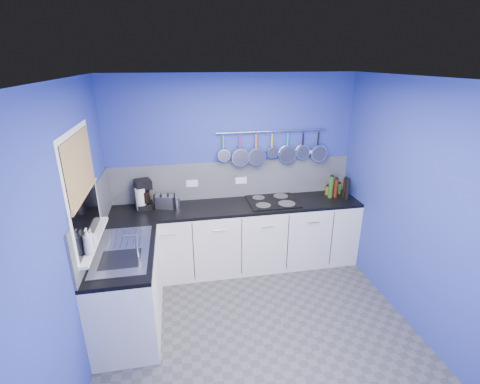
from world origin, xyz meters
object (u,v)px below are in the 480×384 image
object	(u,v)px
paper_towel	(141,199)
soap_bottle_a	(88,241)
toaster	(165,202)
coffee_maker	(144,194)
hob	(272,201)
soap_bottle_b	(91,238)
canister	(177,202)

from	to	relation	value
paper_towel	soap_bottle_a	bearing A→B (deg)	-105.11
toaster	coffee_maker	bearing A→B (deg)	-172.43
toaster	hob	world-z (taller)	toaster
coffee_maker	soap_bottle_b	bearing A→B (deg)	-125.38
soap_bottle_b	canister	distance (m)	1.40
soap_bottle_b	hob	xyz separation A→B (m)	(2.00, 1.09, -0.23)
coffee_maker	canister	bearing A→B (deg)	-22.76
soap_bottle_b	canister	size ratio (longest dim) A/B	1.46
soap_bottle_a	coffee_maker	xyz separation A→B (m)	(0.37, 1.30, -0.09)
paper_towel	hob	xyz separation A→B (m)	(1.67, -0.04, -0.13)
toaster	soap_bottle_b	bearing A→B (deg)	-100.31
paper_towel	toaster	xyz separation A→B (m)	(0.29, 0.01, -0.06)
soap_bottle_a	toaster	size ratio (longest dim) A/B	0.97
paper_towel	canister	size ratio (longest dim) A/B	2.34
coffee_maker	canister	xyz separation A→B (m)	(0.40, -0.03, -0.12)
soap_bottle_a	canister	size ratio (longest dim) A/B	2.03
hob	canister	bearing A→B (deg)	176.86
toaster	soap_bottle_a	bearing A→B (deg)	-98.03
soap_bottle_a	coffee_maker	size ratio (longest dim) A/B	0.67
canister	hob	xyz separation A→B (m)	(1.24, -0.07, -0.05)
toaster	canister	bearing A→B (deg)	24.27
soap_bottle_a	toaster	xyz separation A→B (m)	(0.62, 1.26, -0.19)
toaster	canister	size ratio (longest dim) A/B	2.09
soap_bottle_a	canister	distance (m)	1.50
coffee_maker	hob	bearing A→B (deg)	-21.56
soap_bottle_b	hob	distance (m)	2.29
paper_towel	hob	bearing A→B (deg)	-1.51
hob	soap_bottle_a	bearing A→B (deg)	-149.00
soap_bottle_a	canister	bearing A→B (deg)	58.94
soap_bottle_b	paper_towel	xyz separation A→B (m)	(0.34, 1.13, -0.10)
soap_bottle_a	coffee_maker	bearing A→B (deg)	74.13
toaster	hob	bearing A→B (deg)	16.12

